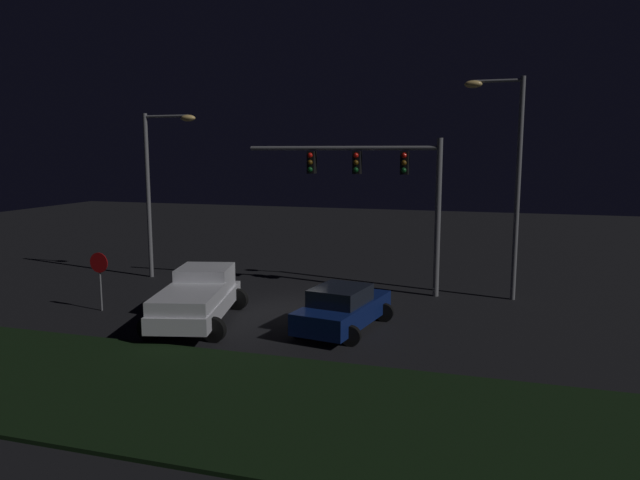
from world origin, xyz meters
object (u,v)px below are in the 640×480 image
pickup_truck (198,295)px  street_lamp_left (158,175)px  traffic_signal_gantry (379,177)px  stop_sign (99,270)px  car_sedan (343,308)px  street_lamp_right (508,164)px

pickup_truck → street_lamp_left: 9.09m
traffic_signal_gantry → stop_sign: traffic_signal_gantry is taller
traffic_signal_gantry → stop_sign: (-9.41, -5.96, -3.34)m
pickup_truck → street_lamp_left: street_lamp_left is taller
pickup_truck → stop_sign: bearing=72.2°
car_sedan → stop_sign: (-9.33, -0.32, 0.82)m
traffic_signal_gantry → street_lamp_right: bearing=3.8°
street_lamp_left → car_sedan: bearing=-28.4°
pickup_truck → car_sedan: 5.10m
street_lamp_left → street_lamp_right: size_ratio=0.87×
street_lamp_right → stop_sign: street_lamp_right is taller
stop_sign → traffic_signal_gantry: bearing=32.3°
pickup_truck → traffic_signal_gantry: size_ratio=0.69×
pickup_truck → stop_sign: stop_sign is taller
street_lamp_left → street_lamp_right: (15.56, 0.37, 0.58)m
pickup_truck → street_lamp_right: street_lamp_right is taller
car_sedan → street_lamp_right: 9.22m
pickup_truck → traffic_signal_gantry: 9.00m
pickup_truck → traffic_signal_gantry: traffic_signal_gantry is taller
pickup_truck → street_lamp_left: (-5.33, 6.25, 3.90)m
car_sedan → stop_sign: stop_sign is taller
street_lamp_right → stop_sign: bearing=-156.5°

